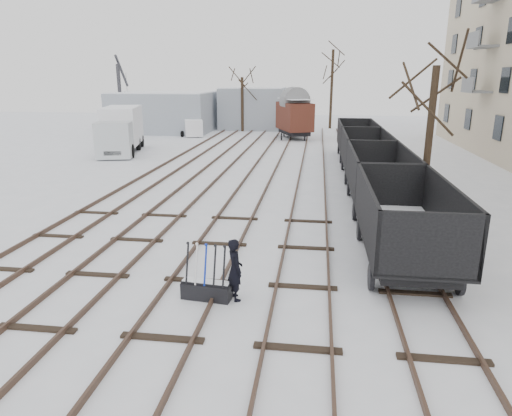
{
  "coord_description": "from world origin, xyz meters",
  "views": [
    {
      "loc": [
        3.26,
        -11.57,
        5.61
      ],
      "look_at": [
        1.21,
        3.6,
        1.2
      ],
      "focal_mm": 32.0,
      "sensor_mm": 36.0,
      "label": 1
    }
  ],
  "objects": [
    {
      "name": "freight_wagon_d",
      "position": [
        6.0,
        21.38,
        0.98
      ],
      "size": [
        2.52,
        6.3,
        2.57
      ],
      "color": "black",
      "rests_on": "ground"
    },
    {
      "name": "ground_frame",
      "position": [
        0.52,
        -0.99,
        0.28
      ],
      "size": [
        1.34,
        0.56,
        1.49
      ],
      "rotation": [
        0.0,
        0.0,
        -0.11
      ],
      "color": "black",
      "rests_on": "ground"
    },
    {
      "name": "tree_far_left",
      "position": [
        -4.76,
        36.96,
        2.79
      ],
      "size": [
        0.3,
        0.3,
        5.58
      ],
      "primitive_type": "cylinder",
      "color": "black",
      "rests_on": "ground"
    },
    {
      "name": "box_van_wagon",
      "position": [
        1.02,
        31.81,
        2.14
      ],
      "size": [
        4.07,
        5.38,
        3.67
      ],
      "rotation": [
        0.0,
        0.0,
        0.36
      ],
      "color": "black",
      "rests_on": "ground"
    },
    {
      "name": "shed_left",
      "position": [
        -13.0,
        36.0,
        2.05
      ],
      "size": [
        10.0,
        8.0,
        4.1
      ],
      "color": "#929BA5",
      "rests_on": "ground"
    },
    {
      "name": "freight_wagon_a",
      "position": [
        6.0,
        2.18,
        0.98
      ],
      "size": [
        2.52,
        6.3,
        2.57
      ],
      "color": "black",
      "rests_on": "ground"
    },
    {
      "name": "shed_right",
      "position": [
        -4.0,
        40.0,
        2.25
      ],
      "size": [
        7.0,
        6.0,
        4.5
      ],
      "color": "#929BA5",
      "rests_on": "ground"
    },
    {
      "name": "freight_wagon_b",
      "position": [
        6.0,
        8.58,
        0.98
      ],
      "size": [
        2.52,
        6.3,
        2.57
      ],
      "color": "black",
      "rests_on": "ground"
    },
    {
      "name": "tree_far_right",
      "position": [
        4.57,
        41.12,
        4.23
      ],
      "size": [
        0.3,
        0.3,
        8.46
      ],
      "primitive_type": "cylinder",
      "color": "black",
      "rests_on": "ground"
    },
    {
      "name": "freight_wagon_c",
      "position": [
        6.0,
        14.98,
        0.98
      ],
      "size": [
        2.52,
        6.3,
        2.57
      ],
      "color": "black",
      "rests_on": "ground"
    },
    {
      "name": "tree_near",
      "position": [
        7.78,
        7.95,
        3.02
      ],
      "size": [
        0.3,
        0.3,
        6.05
      ],
      "primitive_type": "cylinder",
      "color": "black",
      "rests_on": "ground"
    },
    {
      "name": "panel_van",
      "position": [
        -8.98,
        32.58,
        0.87
      ],
      "size": [
        2.76,
        4.1,
        1.67
      ],
      "rotation": [
        0.0,
        0.0,
        0.33
      ],
      "color": "white",
      "rests_on": "ground"
    },
    {
      "name": "tracks",
      "position": [
        -0.0,
        13.67,
        0.07
      ],
      "size": [
        13.9,
        52.0,
        0.16
      ],
      "color": "black",
      "rests_on": "ground"
    },
    {
      "name": "lorry",
      "position": [
        -11.61,
        21.57,
        1.75
      ],
      "size": [
        3.63,
        7.81,
        3.41
      ],
      "rotation": [
        0.0,
        0.0,
        0.24
      ],
      "color": "black",
      "rests_on": "ground"
    },
    {
      "name": "worker",
      "position": [
        1.27,
        -0.89,
        0.83
      ],
      "size": [
        0.64,
        0.72,
        1.66
      ],
      "primitive_type": "imported",
      "rotation": [
        0.0,
        0.0,
        2.07
      ],
      "color": "black",
      "rests_on": "ground"
    },
    {
      "name": "crane",
      "position": [
        -17.0,
        34.36,
        2.04
      ],
      "size": [
        1.79,
        4.6,
        7.74
      ],
      "rotation": [
        0.0,
        0.0,
        0.18
      ],
      "color": "#2E2E34",
      "rests_on": "ground"
    },
    {
      "name": "ground",
      "position": [
        0.0,
        0.0,
        0.0
      ],
      "size": [
        120.0,
        120.0,
        0.0
      ],
      "primitive_type": "plane",
      "color": "white",
      "rests_on": "ground"
    }
  ]
}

